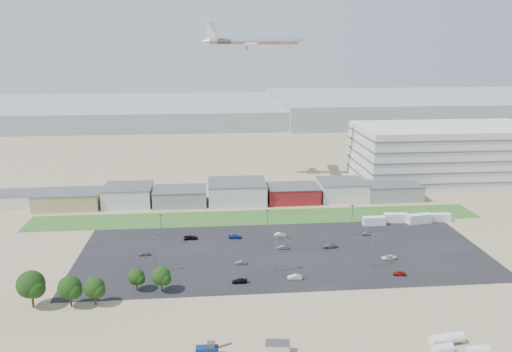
{
  "coord_description": "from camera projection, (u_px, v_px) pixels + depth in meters",
  "views": [
    {
      "loc": [
        -15.55,
        -116.3,
        59.55
      ],
      "look_at": [
        -2.95,
        22.0,
        23.19
      ],
      "focal_mm": 35.0,
      "sensor_mm": 36.0,
      "label": 1
    }
  ],
  "objects": [
    {
      "name": "tree_mid",
      "position": [
        94.0,
        290.0,
        117.26
      ],
      "size": [
        5.27,
        5.27,
        7.9
      ],
      "primitive_type": null,
      "color": "black",
      "rests_on": "ground"
    },
    {
      "name": "parked_car_4",
      "position": [
        241.0,
        263.0,
        139.99
      ],
      "size": [
        3.33,
        1.25,
        1.08
      ],
      "primitive_type": "imported",
      "rotation": [
        0.0,
        0.0,
        -1.54
      ],
      "color": "#595B5E",
      "rests_on": "ground"
    },
    {
      "name": "parked_car_3",
      "position": [
        240.0,
        281.0,
        129.05
      ],
      "size": [
        3.99,
        1.74,
        1.14
      ],
      "primitive_type": "imported",
      "rotation": [
        0.0,
        0.0,
        -1.61
      ],
      "color": "black",
      "rests_on": "ground"
    },
    {
      "name": "parked_car_6",
      "position": [
        235.0,
        236.0,
        158.94
      ],
      "size": [
        4.4,
        2.05,
        1.24
      ],
      "primitive_type": "imported",
      "rotation": [
        0.0,
        0.0,
        1.5
      ],
      "color": "navy",
      "rests_on": "ground"
    },
    {
      "name": "lightpole_front_r",
      "position": [
        373.0,
        251.0,
        137.33
      ],
      "size": [
        1.13,
        0.47,
        9.6
      ],
      "primitive_type": null,
      "color": "slate",
      "rests_on": "ground"
    },
    {
      "name": "parked_car_5",
      "position": [
        145.0,
        254.0,
        145.96
      ],
      "size": [
        3.3,
        1.64,
        1.08
      ],
      "primitive_type": "imported",
      "rotation": [
        0.0,
        0.0,
        -1.45
      ],
      "color": "#595B5E",
      "rests_on": "ground"
    },
    {
      "name": "parked_car_8",
      "position": [
        367.0,
        233.0,
        161.62
      ],
      "size": [
        3.62,
        1.76,
        1.19
      ],
      "primitive_type": "imported",
      "rotation": [
        0.0,
        0.0,
        1.68
      ],
      "color": "#A5A5AA",
      "rests_on": "ground"
    },
    {
      "name": "box_trailer_c",
      "position": [
        419.0,
        219.0,
        172.33
      ],
      "size": [
        8.94,
        4.02,
        3.23
      ],
      "primitive_type": null,
      "rotation": [
        0.0,
        0.0,
        0.16
      ],
      "color": "silver",
      "rests_on": "ground"
    },
    {
      "name": "parked_car_9",
      "position": [
        191.0,
        237.0,
        158.12
      ],
      "size": [
        4.58,
        2.4,
        1.23
      ],
      "primitive_type": "imported",
      "rotation": [
        0.0,
        0.0,
        1.65
      ],
      "color": "black",
      "rests_on": "ground"
    },
    {
      "name": "tree_left",
      "position": [
        70.0,
        290.0,
        116.32
      ],
      "size": [
        5.82,
        5.82,
        8.73
      ],
      "primitive_type": null,
      "color": "black",
      "rests_on": "ground"
    },
    {
      "name": "portable_shed",
      "position": [
        278.0,
        348.0,
        99.33
      ],
      "size": [
        5.24,
        3.27,
        2.47
      ],
      "primitive_type": null,
      "rotation": [
        0.0,
        0.0,
        -0.15
      ],
      "color": "beige",
      "rests_on": "ground"
    },
    {
      "name": "tree_near",
      "position": [
        161.0,
        278.0,
        123.64
      ],
      "size": [
        5.0,
        5.0,
        7.5
      ],
      "primitive_type": null,
      "color": "black",
      "rests_on": "ground"
    },
    {
      "name": "telehandler",
      "position": [
        207.0,
        349.0,
        98.42
      ],
      "size": [
        7.25,
        2.69,
        2.98
      ],
      "primitive_type": null,
      "rotation": [
        0.0,
        0.0,
        -0.04
      ],
      "color": "navy",
      "rests_on": "ground"
    },
    {
      "name": "parked_car_2",
      "position": [
        399.0,
        273.0,
        133.28
      ],
      "size": [
        3.55,
        1.8,
        1.16
      ],
      "primitive_type": "imported",
      "rotation": [
        0.0,
        0.0,
        -1.7
      ],
      "color": "maroon",
      "rests_on": "ground"
    },
    {
      "name": "hills_backdrop",
      "position": [
        275.0,
        111.0,
        434.33
      ],
      "size": [
        700.0,
        200.0,
        9.0
      ],
      "primitive_type": null,
      "color": "gray",
      "rests_on": "ground"
    },
    {
      "name": "grass_strip",
      "position": [
        257.0,
        217.0,
        178.58
      ],
      "size": [
        160.0,
        16.0,
        0.02
      ],
      "primitive_type": "cube",
      "color": "#2F5620",
      "rests_on": "ground"
    },
    {
      "name": "storage_tank_sw",
      "position": [
        443.0,
        349.0,
        99.12
      ],
      "size": [
        4.24,
        2.56,
        2.39
      ],
      "primitive_type": null,
      "rotation": [
        0.0,
        0.0,
        0.15
      ],
      "color": "silver",
      "rests_on": "ground"
    },
    {
      "name": "parked_car_0",
      "position": [
        389.0,
        257.0,
        143.26
      ],
      "size": [
        4.54,
        2.39,
        1.22
      ],
      "primitive_type": "imported",
      "rotation": [
        0.0,
        0.0,
        -1.48
      ],
      "color": "silver",
      "rests_on": "ground"
    },
    {
      "name": "parking_garage",
      "position": [
        446.0,
        153.0,
        224.75
      ],
      "size": [
        80.0,
        40.0,
        25.0
      ],
      "primitive_type": "cube",
      "color": "silver",
      "rests_on": "ground"
    },
    {
      "name": "storage_tank_se",
      "position": [
        478.0,
        351.0,
        98.38
      ],
      "size": [
        4.2,
        2.14,
        2.5
      ],
      "primitive_type": null,
      "rotation": [
        0.0,
        0.0,
        0.01
      ],
      "color": "silver",
      "rests_on": "ground"
    },
    {
      "name": "parked_car_11",
      "position": [
        280.0,
        235.0,
        160.5
      ],
      "size": [
        3.81,
        1.5,
        1.24
      ],
      "primitive_type": "imported",
      "rotation": [
        0.0,
        0.0,
        1.62
      ],
      "color": "silver",
      "rests_on": "ground"
    },
    {
      "name": "box_trailer_a",
      "position": [
        374.0,
        221.0,
        170.64
      ],
      "size": [
        7.76,
        2.49,
        2.9
      ],
      "primitive_type": null,
      "rotation": [
        0.0,
        0.0,
        0.01
      ],
      "color": "silver",
      "rests_on": "ground"
    },
    {
      "name": "tree_right",
      "position": [
        136.0,
        278.0,
        124.32
      ],
      "size": [
        4.44,
        4.44,
        6.66
      ],
      "primitive_type": null,
      "color": "black",
      "rests_on": "ground"
    },
    {
      "name": "lightpole_back_l",
      "position": [
        161.0,
        230.0,
        152.01
      ],
      "size": [
        1.17,
        0.49,
        9.92
      ],
      "primitive_type": null,
      "color": "slate",
      "rests_on": "ground"
    },
    {
      "name": "storage_tank_ne",
      "position": [
        453.0,
        338.0,
        102.69
      ],
      "size": [
        4.45,
        2.46,
        2.58
      ],
      "primitive_type": null,
      "rotation": [
        0.0,
        0.0,
        0.07
      ],
      "color": "silver",
      "rests_on": "ground"
    },
    {
      "name": "storage_tank_nw",
      "position": [
        440.0,
        340.0,
        102.02
      ],
      "size": [
        4.36,
        2.42,
        2.53
      ],
      "primitive_type": null,
      "rotation": [
        0.0,
        0.0,
        0.08
      ],
      "color": "silver",
      "rests_on": "ground"
    },
    {
      "name": "lightpole_back_m",
      "position": [
        267.0,
        226.0,
        155.59
      ],
      "size": [
        1.21,
        0.5,
        10.28
      ],
      "primitive_type": null,
      "color": "slate",
      "rests_on": "ground"
    },
    {
      "name": "parking_lot",
      "position": [
        283.0,
        252.0,
        148.19
      ],
      "size": [
        120.0,
        50.0,
        0.01
      ],
      "primitive_type": "cube",
      "color": "black",
      "rests_on": "ground"
    },
    {
      "name": "lightpole_back_r",
      "position": [
        352.0,
        220.0,
        160.09
      ],
      "size": [
        1.22,
        0.51,
        10.33
      ],
      "primitive_type": null,
      "color": "slate",
      "rests_on": "ground"
    },
    {
      "name": "box_trailer_b",
      "position": [
        396.0,
        218.0,
        173.54
      ],
      "size": [
        8.3,
        3.26,
        3.04
      ],
      "primitive_type": null,
      "rotation": [
        0.0,
        0.0,
        -0.09
      ],
      "color": "silver",
      "rests_on": "ground"
    },
    {
      "name": "airliner",
      "position": [
        254.0,
        41.0,
        210.75
      ],
      "size": [
        49.54,
        37.13,
        13.5
      ],
      "primitive_type": null,
      "rotation": [
        0.0,
        0.0,
        -0.14
      ],
      "color": "silver"
    },
    {
      "name": "building_row",
      "position": [
        209.0,
        193.0,
        194.38
      ],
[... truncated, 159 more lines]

